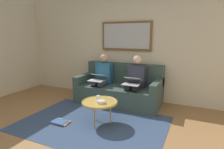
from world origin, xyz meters
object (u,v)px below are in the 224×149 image
couch (119,89)px  person_right (103,76)px  laptop_silver (132,81)px  framed_mirror (126,36)px  laptop_white (98,77)px  coffee_table (100,102)px  cup (98,98)px  bowl (101,102)px  person_left (136,79)px  magazine_stack (61,122)px

couch → person_right: person_right is taller
couch → laptop_silver: 0.60m
couch → framed_mirror: bearing=-90.0°
person_right → laptop_white: 0.24m
couch → coffee_table: size_ratio=3.05×
cup → bowl: bearing=137.8°
person_left → person_right: same height
framed_mirror → laptop_silver: (-0.41, 0.70, -0.93)m
coffee_table → cup: size_ratio=7.04×
person_left → magazine_stack: person_left is taller
bowl → framed_mirror: bearing=-83.3°
person_left → laptop_white: size_ratio=3.29×
couch → laptop_silver: couch is taller
cup → couch: bearing=-86.0°
coffee_table → bowl: bearing=133.2°
person_left → laptop_silver: (0.00, 0.24, 0.01)m
laptop_silver → magazine_stack: bearing=51.8°
couch → laptop_white: (0.41, 0.31, 0.31)m
coffee_table → magazine_stack: coffee_table is taller
cup → person_left: 1.17m
cup → person_right: person_right is taller
couch → person_right: size_ratio=1.70×
cup → magazine_stack: size_ratio=0.28×
framed_mirror → cup: bearing=93.0°
magazine_stack → person_right: bearing=-94.3°
bowl → person_right: (0.61, -1.22, 0.16)m
couch → laptop_silver: (-0.41, 0.31, 0.31)m
bowl → person_left: 1.24m
couch → magazine_stack: size_ratio=6.09×
framed_mirror → coffee_table: 1.97m
magazine_stack → cup: bearing=-152.1°
cup → laptop_silver: (-0.33, -0.87, 0.15)m
laptop_white → magazine_stack: bearing=84.8°
framed_mirror → laptop_silver: 1.23m
framed_mirror → cup: (-0.08, 1.57, -1.08)m
person_right → laptop_white: person_right is taller
framed_mirror → coffee_table: framed_mirror is taller
person_left → magazine_stack: 1.81m
laptop_white → coffee_table: bearing=121.1°
laptop_white → magazine_stack: laptop_white is taller
laptop_silver → person_right: size_ratio=0.31×
framed_mirror → person_left: 1.13m
framed_mirror → cup: framed_mirror is taller
framed_mirror → bowl: 2.01m
laptop_white → magazine_stack: 1.34m
framed_mirror → magazine_stack: framed_mirror is taller
coffee_table → laptop_white: size_ratio=1.83×
person_right → magazine_stack: person_right is taller
person_left → laptop_silver: bearing=90.0°
person_left → laptop_white: person_left is taller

